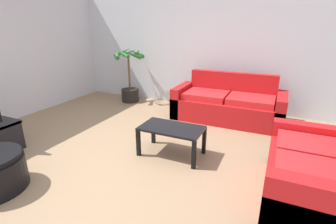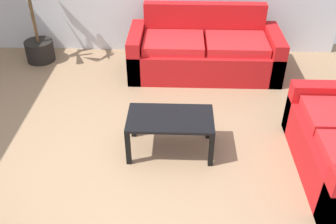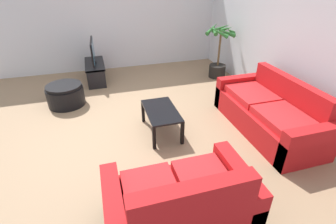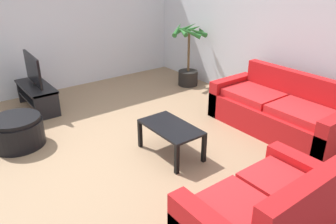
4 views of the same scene
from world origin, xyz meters
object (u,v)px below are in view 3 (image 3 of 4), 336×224
(couch_loveseat, at_px, (180,204))
(tv_stand, at_px, (95,69))
(potted_palm, at_px, (218,57))
(tv, at_px, (93,51))
(coffee_table, at_px, (161,113))
(couch_main, at_px, (268,114))
(ottoman, at_px, (66,95))

(couch_loveseat, height_order, tv_stand, couch_loveseat)
(couch_loveseat, height_order, potted_palm, potted_palm)
(tv, xyz_separation_m, coffee_table, (2.68, 0.96, -0.38))
(potted_palm, bearing_deg, couch_loveseat, -31.21)
(couch_main, relative_size, ottoman, 2.87)
(couch_main, distance_m, tv_stand, 4.14)
(couch_main, bearing_deg, couch_loveseat, -56.60)
(couch_loveseat, bearing_deg, coffee_table, 171.24)
(couch_loveseat, xyz_separation_m, tv, (-4.46, -0.68, 0.45))
(tv_stand, xyz_separation_m, tv, (0.00, 0.00, 0.45))
(tv_stand, bearing_deg, tv, 87.50)
(tv_stand, bearing_deg, coffee_table, 19.74)
(coffee_table, distance_m, ottoman, 2.22)
(tv, relative_size, ottoman, 1.25)
(tv, distance_m, coffee_table, 2.87)
(tv_stand, bearing_deg, couch_loveseat, 8.76)
(couch_loveseat, bearing_deg, tv_stand, -171.24)
(couch_main, distance_m, couch_loveseat, 2.46)
(ottoman, bearing_deg, tv, 150.56)
(tv, relative_size, coffee_table, 1.03)
(couch_loveseat, bearing_deg, potted_palm, 148.79)
(couch_loveseat, distance_m, coffee_table, 1.80)
(coffee_table, bearing_deg, ottoman, -133.54)
(ottoman, bearing_deg, couch_main, 59.97)
(tv, bearing_deg, potted_palm, 77.82)
(couch_main, xyz_separation_m, tv, (-3.11, -2.74, 0.44))
(couch_loveseat, relative_size, coffee_table, 1.72)
(couch_loveseat, relative_size, tv, 1.67)
(coffee_table, xyz_separation_m, potted_palm, (-2.03, 2.04, 0.17))
(coffee_table, height_order, potted_palm, potted_palm)
(tv, bearing_deg, ottoman, -29.44)
(couch_main, relative_size, tv_stand, 1.90)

